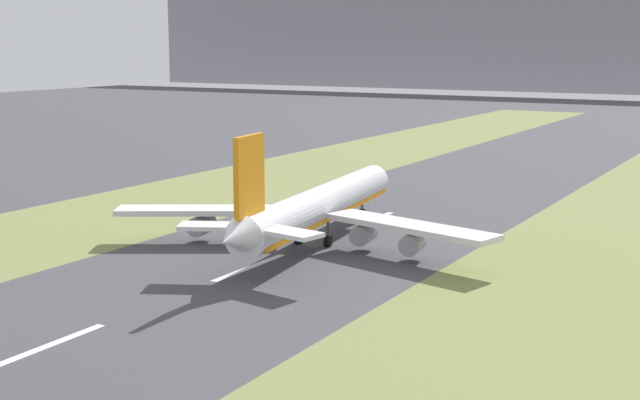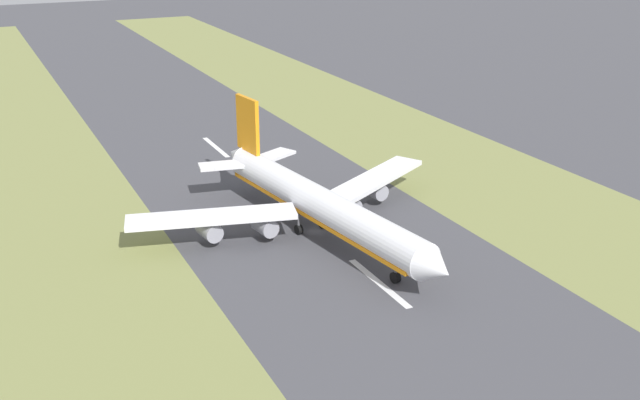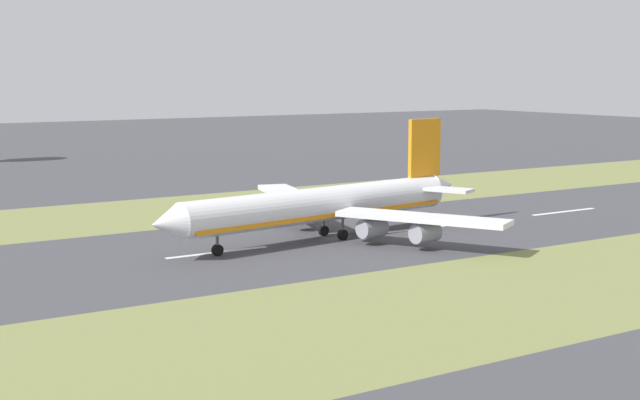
% 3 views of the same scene
% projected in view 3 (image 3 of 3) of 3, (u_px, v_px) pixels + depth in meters
% --- Properties ---
extents(ground_plane, '(800.00, 800.00, 0.00)m').
position_uv_depth(ground_plane, '(334.00, 239.00, 156.19)').
color(ground_plane, '#424247').
extents(grass_median_west, '(40.00, 600.00, 0.01)m').
position_uv_depth(grass_median_west, '(518.00, 292.00, 118.46)').
color(grass_median_west, olive).
rests_on(grass_median_west, ground).
extents(grass_median_east, '(40.00, 600.00, 0.01)m').
position_uv_depth(grass_median_east, '(222.00, 206.00, 193.91)').
color(grass_median_east, olive).
rests_on(grass_median_east, ground).
extents(centreline_dash_near, '(1.20, 18.00, 0.01)m').
position_uv_depth(centreline_dash_near, '(564.00, 212.00, 186.42)').
color(centreline_dash_near, silver).
rests_on(centreline_dash_near, ground).
extents(centreline_dash_mid, '(1.20, 18.00, 0.01)m').
position_uv_depth(centreline_dash_mid, '(413.00, 229.00, 165.37)').
color(centreline_dash_mid, silver).
rests_on(centreline_dash_mid, ground).
extents(centreline_dash_far, '(1.20, 18.00, 0.01)m').
position_uv_depth(centreline_dash_far, '(217.00, 252.00, 144.33)').
color(centreline_dash_far, silver).
rests_on(centreline_dash_far, ground).
extents(airplane_main_jet, '(63.56, 67.13, 20.20)m').
position_uv_depth(airplane_main_jet, '(328.00, 205.00, 155.66)').
color(airplane_main_jet, white).
rests_on(airplane_main_jet, ground).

